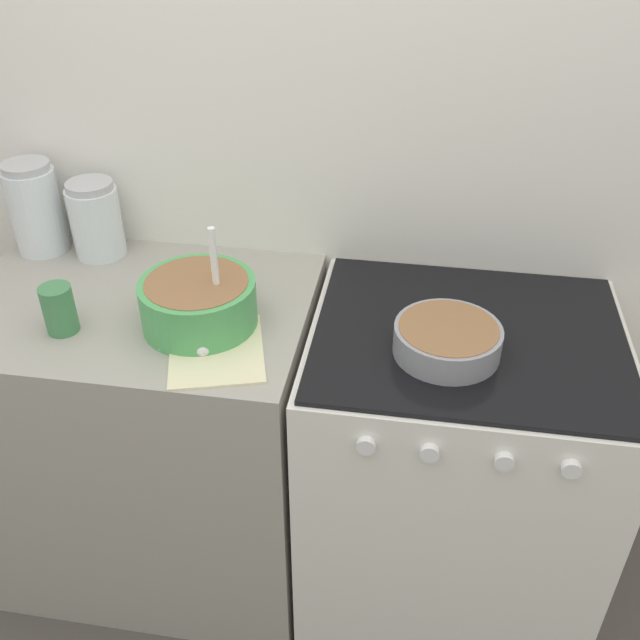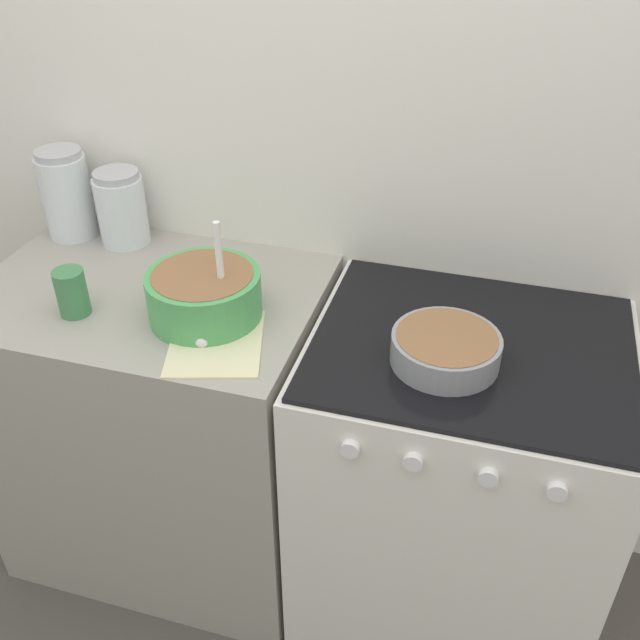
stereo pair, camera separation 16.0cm
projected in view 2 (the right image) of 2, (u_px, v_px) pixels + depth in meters
name	position (u px, v px, depth m)	size (l,w,h in m)	color
wall_back	(347.00, 153.00, 1.80)	(4.75, 0.05, 2.40)	white
countertop_cabinet	(167.00, 425.00, 2.06)	(0.87, 0.62, 0.92)	#9E998E
stove	(452.00, 485.00, 1.87)	(0.74, 0.64, 0.92)	white
mixing_bowl	(204.00, 293.00, 1.66)	(0.27, 0.27, 0.26)	#4CA559
baking_pan	(446.00, 348.00, 1.53)	(0.24, 0.24, 0.07)	gray
storage_jar_left	(68.00, 199.00, 1.99)	(0.14, 0.14, 0.25)	silver
storage_jar_middle	(122.00, 213.00, 1.96)	(0.13, 0.13, 0.21)	silver
tin_can	(72.00, 292.00, 1.68)	(0.07, 0.07, 0.12)	#3F7F4C
recipe_page	(216.00, 343.00, 1.61)	(0.27, 0.30, 0.01)	beige
measuring_spoon	(197.00, 340.00, 1.60)	(0.12, 0.04, 0.04)	white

